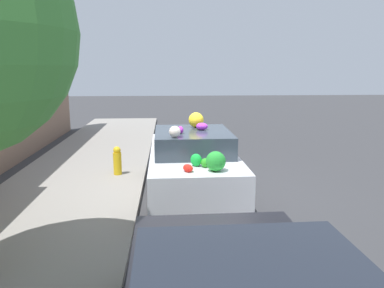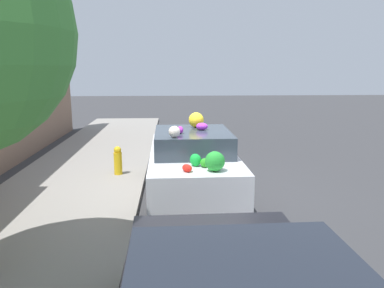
% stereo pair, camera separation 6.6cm
% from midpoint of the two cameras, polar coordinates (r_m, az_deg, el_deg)
% --- Properties ---
extents(ground_plane, '(60.00, 60.00, 0.00)m').
position_cam_midpoint_polar(ground_plane, '(8.06, 0.42, -7.87)').
color(ground_plane, '#38383A').
extents(sidewalk_curb, '(24.00, 3.20, 0.11)m').
position_cam_midpoint_polar(sidewalk_curb, '(8.32, -18.64, -7.46)').
color(sidewalk_curb, gray).
rests_on(sidewalk_curb, ground).
extents(fire_hydrant, '(0.20, 0.20, 0.70)m').
position_cam_midpoint_polar(fire_hydrant, '(9.33, -11.03, -2.49)').
color(fire_hydrant, gold).
rests_on(fire_hydrant, sidewalk_curb).
extents(art_car, '(4.04, 1.78, 1.75)m').
position_cam_midpoint_polar(art_car, '(7.80, 0.26, -2.68)').
color(art_car, silver).
rests_on(art_car, ground).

